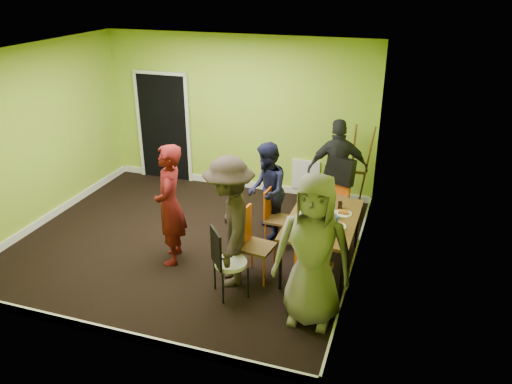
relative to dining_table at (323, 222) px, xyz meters
The scene contains 28 objects.
ground 2.17m from the dining_table, behind, with size 5.00×5.00×0.00m, color black.
room_walls 2.10m from the dining_table, behind, with size 5.04×4.54×2.82m.
dining_table is the anchor object (origin of this frame).
chair_left_far 0.94m from the dining_table, 151.14° to the left, with size 0.39×0.38×0.87m.
chair_left_near 0.98m from the dining_table, 148.97° to the right, with size 0.45×0.45×0.97m.
chair_back_end 1.41m from the dining_table, 91.51° to the left, with size 0.60×0.65×1.09m.
chair_front_end 0.91m from the dining_table, 86.10° to the right, with size 0.43×0.44×0.99m.
chair_bentwood 1.44m from the dining_table, 134.52° to the right, with size 0.52×0.51×0.94m.
easel 1.80m from the dining_table, 85.67° to the left, with size 0.64×0.60×1.59m.
plate_near_left 0.46m from the dining_table, 130.70° to the left, with size 0.27×0.27×0.01m, color white.
plate_near_right 0.52m from the dining_table, 116.79° to the right, with size 0.24×0.24×0.01m, color white.
plate_far_back 0.48m from the dining_table, 93.60° to the left, with size 0.23×0.23×0.01m, color white.
plate_far_front 0.54m from the dining_table, 85.16° to the right, with size 0.24×0.24×0.01m, color white.
plate_wall_back 0.32m from the dining_table, 41.57° to the left, with size 0.23×0.23×0.01m, color white.
plate_wall_front 0.28m from the dining_table, 40.22° to the right, with size 0.25×0.25×0.01m, color white.
thermos 0.18m from the dining_table, 167.99° to the left, with size 0.06×0.06×0.22m, color white.
blue_bottle 0.38m from the dining_table, 54.18° to the right, with size 0.08×0.08×0.20m, color #183AB6.
orange_bottle 0.21m from the dining_table, 133.30° to the left, with size 0.03×0.03×0.07m, color orange.
glass_mid 0.22m from the dining_table, 117.58° to the left, with size 0.07×0.07×0.11m, color black.
glass_back 0.42m from the dining_table, 66.16° to the left, with size 0.06×0.06×0.10m, color black.
glass_front 0.46m from the dining_table, 81.80° to the right, with size 0.07×0.07×0.09m, color black.
cup_a 0.23m from the dining_table, 130.20° to the right, with size 0.12×0.12×0.09m, color white.
cup_b 0.17m from the dining_table, 21.97° to the left, with size 0.11×0.11×0.10m, color white.
person_standing 2.08m from the dining_table, 166.81° to the right, with size 0.63×0.41×1.72m, color #590F10.
person_left_far 1.16m from the dining_table, 147.64° to the left, with size 0.73×0.57×1.49m, color #151736.
person_left_near 1.28m from the dining_table, 146.22° to the right, with size 1.12×0.64×1.73m, color #302520.
person_back_end 1.64m from the dining_table, 93.07° to the left, with size 0.97×0.41×1.66m, color black.
person_front_end 1.18m from the dining_table, 84.60° to the right, with size 0.90×0.58×1.84m, color gray.
Camera 1 is at (3.05, -5.97, 3.77)m, focal length 35.00 mm.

